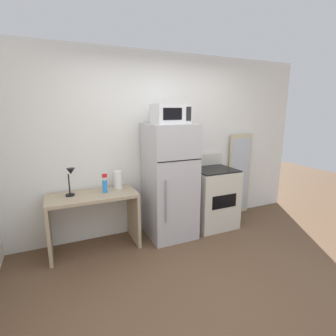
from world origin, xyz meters
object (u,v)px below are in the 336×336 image
Objects in this scene: desk at (93,211)px; paper_towel_roll at (118,180)px; microwave at (171,114)px; leaning_mirror at (239,174)px; spray_bottle at (105,185)px; oven_range at (212,197)px; desk_lamp at (70,177)px; refrigerator at (170,182)px.

paper_towel_roll is at bearing 18.84° from desk.
leaning_mirror is at bearing 11.40° from microwave.
spray_bottle is 1.04× the size of paper_towel_roll.
paper_towel_roll is 0.22× the size of oven_range.
microwave reaches higher than desk.
paper_towel_roll is 1.14m from microwave.
refrigerator reaches higher than desk_lamp.
microwave reaches higher than paper_towel_roll.
paper_towel_roll is 2.16m from leaning_mirror.
paper_towel_roll is (0.61, 0.08, -0.12)m from desk_lamp.
paper_towel_roll is (0.20, 0.11, 0.02)m from spray_bottle.
paper_towel_roll is 0.52× the size of microwave.
refrigerator reaches higher than paper_towel_roll.
refrigerator reaches higher than oven_range.
paper_towel_roll is at bearing -177.54° from leaning_mirror.
oven_range reaches higher than spray_bottle.
leaning_mirror is (2.15, 0.09, -0.17)m from paper_towel_roll.
leaning_mirror is (0.71, 0.26, 0.23)m from oven_range.
refrigerator is at bearing -169.40° from leaning_mirror.
oven_range is at bearing 2.99° from microwave.
microwave is (0.90, -0.09, 0.90)m from spray_bottle.
refrigerator reaches higher than desk.
microwave is at bearing -5.62° from spray_bottle.
desk is at bearing -175.04° from leaning_mirror.
desk is at bearing 178.86° from oven_range.
desk_lamp is at bearing 174.67° from microwave.
spray_bottle is 0.18× the size of leaning_mirror.
leaning_mirror is (2.35, 0.21, -0.15)m from spray_bottle.
oven_range is (2.05, -0.08, -0.52)m from desk_lamp.
spray_bottle is at bearing 174.38° from microwave.
leaning_mirror is at bearing 2.46° from paper_towel_roll.
paper_towel_roll is at bearing 163.84° from microwave.
leaning_mirror is at bearing 4.96° from desk.
desk is 1.63m from microwave.
desk_lamp is at bearing 168.82° from desk.
oven_range is (0.74, 0.04, -1.28)m from microwave.
paper_towel_roll is 0.72m from refrigerator.
refrigerator reaches higher than spray_bottle.
desk is at bearing -161.16° from paper_towel_roll.
refrigerator is at bearing -2.88° from desk.
leaning_mirror reaches higher than oven_range.
paper_towel_roll is 0.17× the size of leaning_mirror.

